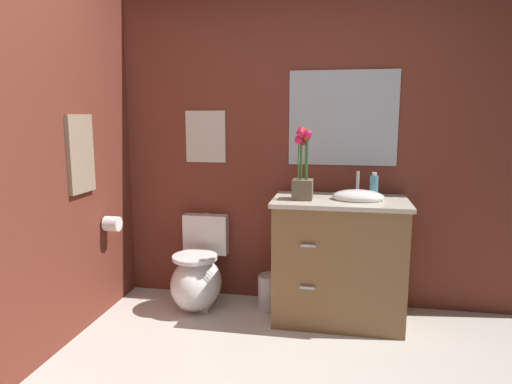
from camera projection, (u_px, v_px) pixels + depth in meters
The scene contains 11 objects.
wall_back at pixel (312, 145), 3.48m from camera, with size 4.03×0.05×2.50m, color maroon.
wall_left at pixel (28, 155), 2.56m from camera, with size 0.05×4.82×2.50m, color maroon.
toilet at pixel (198, 276), 3.51m from camera, with size 0.38×0.59×0.69m.
vanity_cabinet at pixel (339, 258), 3.25m from camera, with size 0.94×0.56×1.07m.
flower_vase at pixel (303, 173), 3.14m from camera, with size 0.14×0.14×0.51m.
soap_bottle at pixel (374, 186), 3.23m from camera, with size 0.06×0.06×0.18m.
trash_bin at pixel (270, 292), 3.47m from camera, with size 0.18×0.18×0.27m.
wall_poster at pixel (206, 137), 3.59m from camera, with size 0.32×0.01×0.41m, color beige.
wall_mirror at pixel (343, 118), 3.37m from camera, with size 0.80×0.01×0.70m, color #B2BCC6.
hanging_towel at pixel (81, 154), 3.01m from camera, with size 0.03×0.28×0.52m, color gray.
toilet_paper_roll at pixel (112, 224), 3.35m from camera, with size 0.11×0.11×0.11m, color white.
Camera 1 is at (0.42, -1.76, 1.47)m, focal length 31.85 mm.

